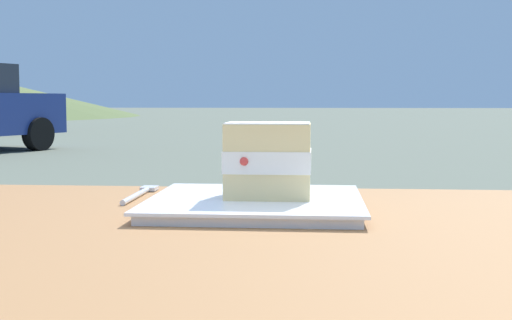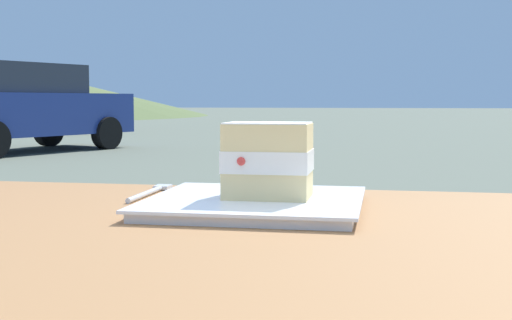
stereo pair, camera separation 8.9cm
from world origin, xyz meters
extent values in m
cube|color=olive|center=(0.00, 0.00, 0.76)|extent=(1.49, 1.00, 0.04)
cube|color=white|center=(-0.06, 0.27, 0.78)|extent=(0.26, 0.26, 0.01)
cube|color=white|center=(-0.06, 0.27, 0.79)|extent=(0.28, 0.28, 0.00)
cube|color=#EAD18C|center=(-0.04, 0.28, 0.81)|extent=(0.11, 0.08, 0.03)
cube|color=white|center=(-0.04, 0.28, 0.84)|extent=(0.11, 0.08, 0.03)
sphere|color=red|center=(-0.05, 0.31, 0.84)|extent=(0.02, 0.02, 0.02)
sphere|color=red|center=(-0.07, 0.24, 0.84)|extent=(0.01, 0.01, 0.01)
sphere|color=red|center=(-0.02, 0.31, 0.84)|extent=(0.01, 0.01, 0.01)
cube|color=#EAD18C|center=(-0.04, 0.28, 0.87)|extent=(0.11, 0.08, 0.03)
cube|color=white|center=(-0.04, 0.28, 0.89)|extent=(0.11, 0.08, 0.00)
cylinder|color=silver|center=(-0.24, 0.36, 0.78)|extent=(0.01, 0.14, 0.01)
cube|color=silver|center=(-0.24, 0.44, 0.78)|extent=(0.02, 0.03, 0.01)
cube|color=navy|center=(-6.22, 10.58, 0.67)|extent=(3.02, 4.28, 0.74)
cube|color=#2D333D|center=(-6.29, 10.40, 1.30)|extent=(2.19, 2.60, 0.51)
cylinder|color=black|center=(-6.50, 12.05, 0.30)|extent=(0.43, 0.64, 0.61)
cylinder|color=black|center=(-5.01, 11.46, 0.30)|extent=(0.43, 0.64, 0.61)
cube|color=black|center=(-9.61, 17.82, 0.61)|extent=(3.89, 4.24, 0.61)
cube|color=#2D333D|center=(-9.73, 17.97, 1.22)|extent=(2.64, 2.74, 0.60)
cylinder|color=black|center=(-8.13, 17.36, 0.31)|extent=(0.56, 0.62, 0.62)
cylinder|color=black|center=(-9.51, 16.28, 0.31)|extent=(0.56, 0.62, 0.62)
cylinder|color=black|center=(-9.71, 19.35, 0.31)|extent=(0.56, 0.62, 0.62)
cylinder|color=black|center=(-11.08, 18.27, 0.31)|extent=(0.56, 0.62, 0.62)
camera|label=1|loc=(0.02, -0.61, 0.92)|focal=47.92mm
camera|label=2|loc=(0.11, -0.60, 0.92)|focal=47.92mm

